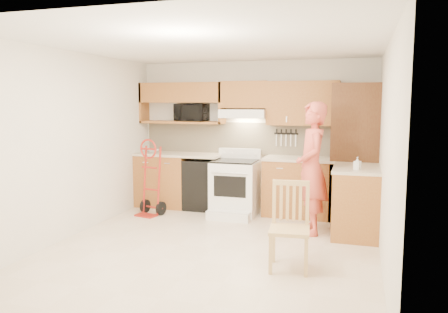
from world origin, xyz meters
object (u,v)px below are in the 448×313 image
at_px(range, 234,183).
at_px(person, 312,168).
at_px(dining_chair, 289,227).
at_px(microwave, 192,113).
at_px(hand_truck, 149,181).

distance_m(range, person, 1.47).
xyz_separation_m(person, dining_chair, (-0.08, -1.44, -0.44)).
bearing_deg(dining_chair, person, 80.98).
xyz_separation_m(microwave, dining_chair, (2.10, -2.50, -1.16)).
bearing_deg(range, hand_truck, -164.08).
relative_size(person, hand_truck, 1.64).
distance_m(microwave, hand_truck, 1.43).
height_order(person, hand_truck, person).
distance_m(microwave, person, 2.53).
distance_m(person, dining_chair, 1.51).
height_order(microwave, dining_chair, microwave).
relative_size(range, person, 0.58).
distance_m(range, dining_chair, 2.38).
distance_m(range, hand_truck, 1.37).
distance_m(microwave, range, 1.49).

